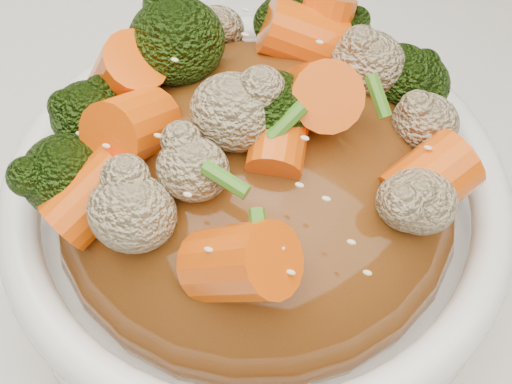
% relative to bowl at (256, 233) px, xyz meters
% --- Properties ---
extents(tablecloth, '(1.20, 0.80, 0.04)m').
position_rel_bowl_xyz_m(tablecloth, '(-0.04, 0.00, -0.07)').
color(tablecloth, white).
rests_on(tablecloth, dining_table).
extents(bowl, '(0.26, 0.26, 0.10)m').
position_rel_bowl_xyz_m(bowl, '(0.00, 0.00, 0.00)').
color(bowl, white).
rests_on(bowl, tablecloth).
extents(sauce_base, '(0.21, 0.21, 0.11)m').
position_rel_bowl_xyz_m(sauce_base, '(0.00, 0.00, 0.03)').
color(sauce_base, '#653511').
rests_on(sauce_base, bowl).
extents(carrots, '(0.21, 0.21, 0.06)m').
position_rel_bowl_xyz_m(carrots, '(0.00, 0.00, 0.10)').
color(carrots, '#FB5D08').
rests_on(carrots, sauce_base).
extents(broccoli, '(0.21, 0.21, 0.05)m').
position_rel_bowl_xyz_m(broccoli, '(0.00, 0.00, 0.10)').
color(broccoli, black).
rests_on(broccoli, sauce_base).
extents(cauliflower, '(0.21, 0.21, 0.04)m').
position_rel_bowl_xyz_m(cauliflower, '(0.00, 0.00, 0.10)').
color(cauliflower, tan).
rests_on(cauliflower, sauce_base).
extents(scallions, '(0.15, 0.15, 0.02)m').
position_rel_bowl_xyz_m(scallions, '(0.00, 0.00, 0.10)').
color(scallions, '#3F811D').
rests_on(scallions, sauce_base).
extents(sesame_seeds, '(0.18, 0.18, 0.01)m').
position_rel_bowl_xyz_m(sesame_seeds, '(0.00, 0.00, 0.10)').
color(sesame_seeds, beige).
rests_on(sesame_seeds, sauce_base).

